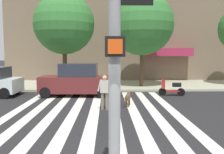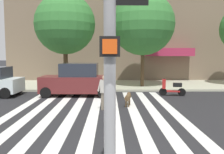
{
  "view_description": "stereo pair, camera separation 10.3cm",
  "coord_description": "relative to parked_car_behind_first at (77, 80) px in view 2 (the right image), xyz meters",
  "views": [
    {
      "loc": [
        -0.41,
        -4.31,
        2.66
      ],
      "look_at": [
        -0.18,
        7.26,
        1.54
      ],
      "focal_mm": 39.6,
      "sensor_mm": 36.0,
      "label": 1
    },
    {
      "loc": [
        -0.31,
        -4.31,
        2.66
      ],
      "look_at": [
        -0.18,
        7.26,
        1.54
      ],
      "focal_mm": 39.6,
      "sensor_mm": 36.0,
      "label": 2
    }
  ],
  "objects": [
    {
      "name": "ground_plane",
      "position": [
        2.3,
        -4.7,
        -0.96
      ],
      "size": [
        160.0,
        160.0,
        0.0
      ],
      "primitive_type": "plane",
      "color": "#232326"
    },
    {
      "name": "sidewalk_far",
      "position": [
        2.3,
        4.59,
        -0.89
      ],
      "size": [
        80.0,
        6.0,
        0.15
      ],
      "primitive_type": "cube",
      "color": "#AFAF96",
      "rests_on": "ground_plane"
    },
    {
      "name": "crosswalk_stripes",
      "position": [
        1.3,
        -4.7,
        -0.96
      ],
      "size": [
        7.65,
        11.98,
        0.01
      ],
      "color": "silver",
      "rests_on": "ground_plane"
    },
    {
      "name": "parked_car_behind_first",
      "position": [
        0.0,
        0.0,
        0.0
      ],
      "size": [
        4.42,
        2.01,
        2.03
      ],
      "color": "maroon",
      "rests_on": "ground_plane"
    },
    {
      "name": "parked_scooter",
      "position": [
        5.93,
        -0.08,
        -0.48
      ],
      "size": [
        1.63,
        0.56,
        1.11
      ],
      "color": "black",
      "rests_on": "ground_plane"
    },
    {
      "name": "street_tree_nearest",
      "position": [
        -1.21,
        2.88,
        3.79
      ],
      "size": [
        4.39,
        4.39,
        6.8
      ],
      "color": "#4C3823",
      "rests_on": "sidewalk_far"
    },
    {
      "name": "street_tree_middle",
      "position": [
        4.5,
        3.35,
        3.88
      ],
      "size": [
        4.72,
        4.72,
        7.05
      ],
      "color": "#4C3823",
      "rests_on": "sidewalk_far"
    },
    {
      "name": "pedestrian_dog_walker",
      "position": [
        1.77,
        -3.92,
        -0.03
      ],
      "size": [
        0.71,
        0.31,
        1.64
      ],
      "color": "#6B6051",
      "rests_on": "ground_plane"
    },
    {
      "name": "dog_on_leash",
      "position": [
        2.93,
        -3.05,
        -0.52
      ],
      "size": [
        0.4,
        1.12,
        0.65
      ],
      "color": "brown",
      "rests_on": "ground_plane"
    }
  ]
}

